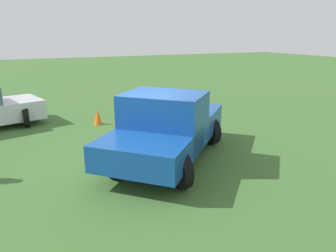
% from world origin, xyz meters
% --- Properties ---
extents(ground_plane, '(80.00, 80.00, 0.00)m').
position_xyz_m(ground_plane, '(0.00, 0.00, 0.00)').
color(ground_plane, '#3D662D').
extents(pickup_truck, '(4.79, 4.78, 1.83)m').
position_xyz_m(pickup_truck, '(-0.45, -0.51, 0.95)').
color(pickup_truck, black).
rests_on(pickup_truck, ground_plane).
extents(traffic_cone, '(0.32, 0.32, 0.55)m').
position_xyz_m(traffic_cone, '(3.75, 0.34, 0.28)').
color(traffic_cone, orange).
rests_on(traffic_cone, ground_plane).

